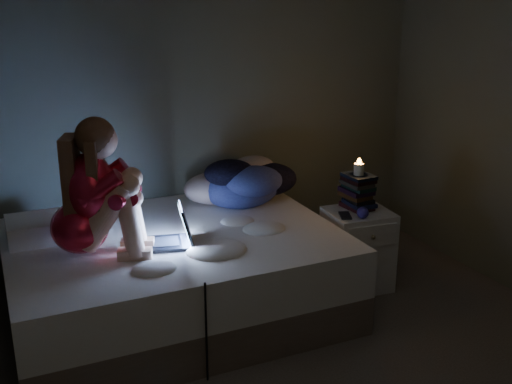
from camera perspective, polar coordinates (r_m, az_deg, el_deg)
wall_back at (r=4.62m, az=-5.30°, el=8.98°), size 3.60×0.02×2.60m
bed at (r=4.04m, az=-7.48°, el=-7.60°), size 2.03×1.53×0.56m
pillow at (r=4.03m, az=-18.87°, el=-3.14°), size 0.47×0.33×0.14m
woman at (r=3.59m, az=-16.36°, el=0.34°), size 0.59×0.48×0.82m
laptop at (r=3.72m, az=-8.94°, el=-3.10°), size 0.42×0.34×0.26m
clothes_pile at (r=4.41m, az=-1.46°, el=1.14°), size 0.63×0.52×0.36m
nightstand at (r=4.43m, az=9.39°, el=-5.26°), size 0.46×0.42×0.57m
book_stack at (r=4.32m, az=9.44°, el=0.25°), size 0.19×0.25×0.29m
candle at (r=4.27m, az=9.57°, el=2.63°), size 0.07×0.07×0.08m
phone at (r=4.20m, az=8.44°, el=-2.22°), size 0.11×0.15×0.01m
blue_orb at (r=4.18m, az=10.08°, el=-1.92°), size 0.08×0.08×0.08m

